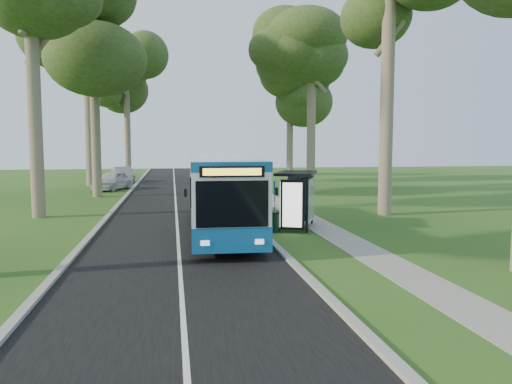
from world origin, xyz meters
The scene contains 17 objects.
ground centered at (0.00, 0.00, 0.00)m, with size 120.00×120.00×0.00m, color #265019.
road centered at (-3.50, 10.00, 0.01)m, with size 7.00×100.00×0.02m, color black.
kerb_east centered at (0.00, 10.00, 0.06)m, with size 0.25×100.00×0.12m, color #9E9B93.
kerb_west centered at (-7.00, 10.00, 0.06)m, with size 0.25×100.00×0.12m, color #9E9B93.
centre_line centered at (-3.50, 10.00, 0.02)m, with size 0.12×100.00×0.01m, color white.
footpath centered at (3.00, 10.00, 0.01)m, with size 1.50×100.00×0.02m, color gray.
bus centered at (-1.63, 2.32, 1.67)m, with size 3.00×12.22×3.22m.
bus_stop_sign centered at (0.62, 1.69, 1.40)m, with size 0.16×0.30×2.22m.
bus_shelter centered at (1.95, 2.28, 1.78)m, with size 2.54×3.32×2.53m.
litter_bin centered at (0.64, 1.77, 0.43)m, with size 0.49×0.49×0.85m.
car_white centered at (-8.57, 23.35, 0.79)m, with size 1.86×4.61×1.57m, color silver.
car_silver centered at (-8.51, 31.75, 0.77)m, with size 1.64×4.70×1.55m, color #989A9F.
tree_west_c centered at (-9.00, 18.00, 10.96)m, with size 5.20×5.20×14.79m.
tree_west_d centered at (-11.00, 28.00, 13.71)m, with size 5.20×5.20×18.55m.
tree_west_e centered at (-8.50, 38.00, 11.29)m, with size 5.20×5.20×15.24m.
tree_east_c centered at (6.80, 18.00, 10.77)m, with size 5.20×5.20×14.53m.
tree_east_d centered at (8.00, 30.00, 10.21)m, with size 5.20×5.20×13.77m.
Camera 1 is at (-3.68, -18.99, 3.76)m, focal length 35.00 mm.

